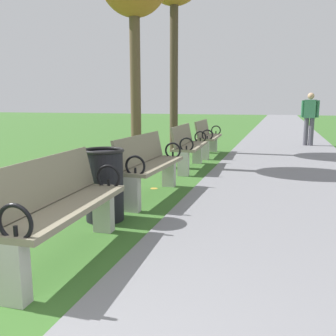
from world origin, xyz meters
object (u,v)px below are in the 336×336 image
(park_bench_4, at_px, (189,146))
(trash_bin, at_px, (104,184))
(park_bench_5, at_px, (208,137))
(pedestrian_walking, at_px, (310,116))
(park_bench_3, at_px, (149,164))
(park_bench_2, at_px, (61,206))

(park_bench_4, height_order, trash_bin, park_bench_4)
(park_bench_5, xyz_separation_m, trash_bin, (-0.15, -5.57, -0.06))
(park_bench_5, height_order, pedestrian_walking, pedestrian_walking)
(park_bench_5, bearing_deg, park_bench_3, -90.00)
(park_bench_4, distance_m, park_bench_5, 2.05)
(pedestrian_walking, bearing_deg, park_bench_3, -109.72)
(park_bench_4, height_order, park_bench_5, same)
(trash_bin, bearing_deg, park_bench_4, 87.60)
(park_bench_4, distance_m, trash_bin, 3.52)
(park_bench_2, xyz_separation_m, pedestrian_walking, (2.64, 9.60, 0.44))
(park_bench_2, relative_size, park_bench_3, 1.00)
(park_bench_3, bearing_deg, pedestrian_walking, 70.28)
(park_bench_4, relative_size, pedestrian_walking, 1.00)
(park_bench_3, bearing_deg, park_bench_2, -90.00)
(park_bench_3, bearing_deg, trash_bin, -97.39)
(park_bench_5, relative_size, pedestrian_walking, 1.00)
(park_bench_3, xyz_separation_m, park_bench_4, (0.00, 2.38, 0.00))
(park_bench_3, xyz_separation_m, park_bench_5, (0.00, 4.43, 0.00))
(pedestrian_walking, xyz_separation_m, trash_bin, (-2.78, -8.49, -0.50))
(park_bench_2, xyz_separation_m, trash_bin, (-0.15, 1.11, -0.06))
(park_bench_2, xyz_separation_m, park_bench_3, (-0.00, 2.24, 0.00))
(park_bench_2, height_order, trash_bin, park_bench_2)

